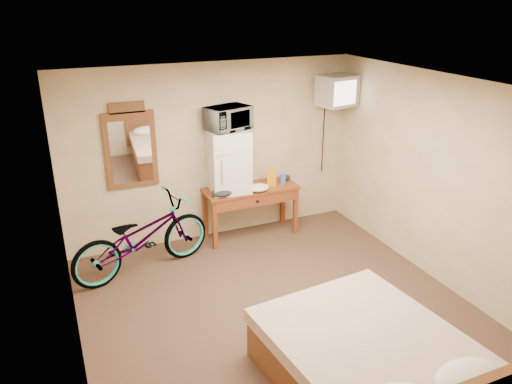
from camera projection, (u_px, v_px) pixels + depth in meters
The scene contains 13 objects.
room at pixel (287, 214), 5.03m from camera, with size 4.60×4.64×2.50m.
desk at pixel (252, 196), 7.13m from camera, with size 1.35×0.53×0.75m.
mini_fridge at pixel (229, 161), 6.87m from camera, with size 0.58×0.56×0.87m.
microwave at pixel (228, 118), 6.65m from camera, with size 0.57×0.39×0.32m, color white.
snack_bag at pixel (272, 177), 7.15m from camera, with size 0.13×0.08×0.26m, color orange.
blue_cup at pixel (283, 179), 7.24m from camera, with size 0.09×0.09×0.15m, color #396DC3.
cloth_cream at pixel (258, 188), 6.97m from camera, with size 0.32×0.24×0.10m, color silver.
cloth_dark_a at pixel (222, 192), 6.79m from camera, with size 0.30×0.22×0.11m, color black.
cloth_dark_b at pixel (285, 177), 7.40m from camera, with size 0.17×0.14×0.08m, color black.
crt_television at pixel (337, 91), 7.13m from camera, with size 0.57×0.63×0.44m.
wall_mirror at pixel (130, 147), 6.47m from camera, with size 0.67×0.04×1.14m.
bicycle at pixel (142, 237), 6.25m from camera, with size 0.65×1.85×0.97m, color black.
bed at pixel (381, 371), 4.30m from camera, with size 1.73×2.18×0.90m.
Camera 1 is at (-2.12, -4.09, 3.32)m, focal length 35.00 mm.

